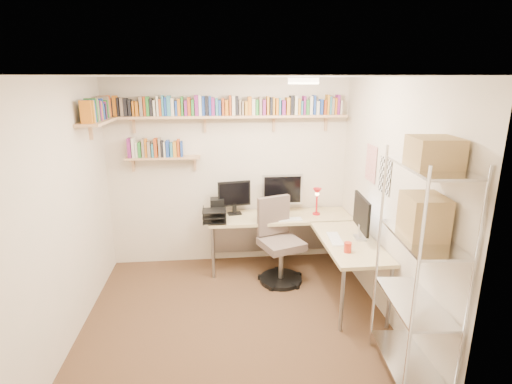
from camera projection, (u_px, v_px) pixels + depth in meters
ground at (236, 318)px, 4.30m from camera, size 3.20×3.20×0.00m
room_shell at (234, 178)px, 3.87m from camera, size 3.24×3.04×2.52m
wall_shelves at (194, 116)px, 4.94m from camera, size 3.12×1.09×0.80m
corner_desk at (286, 222)px, 5.07m from camera, size 1.95×1.86×1.27m
office_chair at (279, 247)px, 5.00m from camera, size 0.60×0.61×1.07m
wire_rack at (424, 220)px, 3.08m from camera, size 0.49×0.88×2.07m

